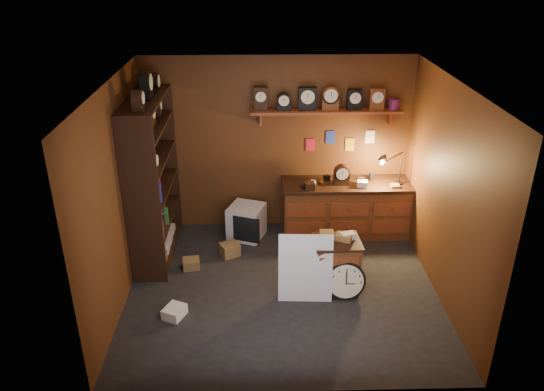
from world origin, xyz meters
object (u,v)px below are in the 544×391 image
at_px(shelving_unit, 150,173).
at_px(big_round_clock, 346,281).
at_px(low_cabinet, 336,261).
at_px(workbench, 346,205).

distance_m(shelving_unit, big_round_clock, 3.02).
xyz_separation_m(low_cabinet, big_round_clock, (0.09, -0.26, -0.13)).
relative_size(shelving_unit, workbench, 1.30).
relative_size(workbench, big_round_clock, 3.88).
distance_m(workbench, low_cabinet, 1.48).
xyz_separation_m(shelving_unit, big_round_clock, (2.58, -1.20, -1.00)).
relative_size(shelving_unit, low_cabinet, 3.33).
height_order(low_cabinet, big_round_clock, low_cabinet).
bearing_deg(shelving_unit, low_cabinet, -20.74).
height_order(shelving_unit, workbench, shelving_unit).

